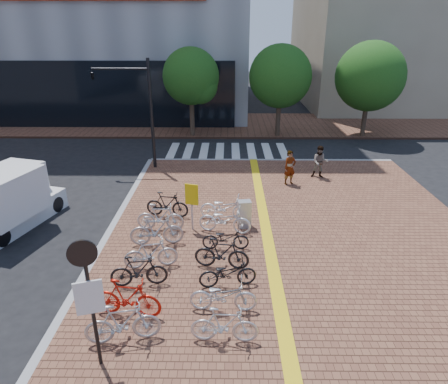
{
  "coord_description": "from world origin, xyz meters",
  "views": [
    {
      "loc": [
        0.53,
        -10.15,
        7.45
      ],
      "look_at": [
        0.37,
        4.4,
        1.3
      ],
      "focal_mm": 32.0,
      "sensor_mm": 36.0,
      "label": 1
    }
  ],
  "objects_px": {
    "bike_2": "(139,271)",
    "bike_9": "(228,273)",
    "pedestrian_a": "(290,168)",
    "bike_8": "(223,295)",
    "bike_5": "(160,217)",
    "bike_10": "(222,253)",
    "bike_1": "(127,298)",
    "utility_box": "(244,214)",
    "bike_11": "(226,238)",
    "bike_0": "(123,323)",
    "bike_12": "(225,220)",
    "box_truck": "(9,199)",
    "bike_6": "(167,204)",
    "traffic_light_pole": "(124,94)",
    "bike_3": "(151,253)",
    "bike_13": "(225,208)",
    "notice_sign": "(89,290)",
    "bike_4": "(157,230)",
    "pedestrian_b": "(320,162)",
    "bike_7": "(224,325)",
    "yellow_sign": "(191,199)"
  },
  "relations": [
    {
      "from": "bike_5",
      "to": "bike_10",
      "type": "relative_size",
      "value": 1.01
    },
    {
      "from": "pedestrian_a",
      "to": "notice_sign",
      "type": "relative_size",
      "value": 0.51
    },
    {
      "from": "bike_3",
      "to": "bike_5",
      "type": "xyz_separation_m",
      "value": [
        -0.1,
        2.55,
        0.02
      ]
    },
    {
      "from": "bike_6",
      "to": "bike_11",
      "type": "relative_size",
      "value": 1.09
    },
    {
      "from": "bike_3",
      "to": "traffic_light_pole",
      "type": "bearing_deg",
      "value": 4.69
    },
    {
      "from": "bike_0",
      "to": "bike_11",
      "type": "height_order",
      "value": "bike_0"
    },
    {
      "from": "bike_2",
      "to": "bike_6",
      "type": "bearing_deg",
      "value": -9.55
    },
    {
      "from": "bike_2",
      "to": "bike_9",
      "type": "xyz_separation_m",
      "value": [
        2.65,
        0.01,
        -0.06
      ]
    },
    {
      "from": "utility_box",
      "to": "bike_11",
      "type": "bearing_deg",
      "value": -112.79
    },
    {
      "from": "bike_9",
      "to": "bike_0",
      "type": "bearing_deg",
      "value": 122.72
    },
    {
      "from": "bike_4",
      "to": "bike_13",
      "type": "bearing_deg",
      "value": -56.34
    },
    {
      "from": "bike_2",
      "to": "box_truck",
      "type": "bearing_deg",
      "value": 47.76
    },
    {
      "from": "box_truck",
      "to": "bike_2",
      "type": "bearing_deg",
      "value": -34.86
    },
    {
      "from": "bike_1",
      "to": "pedestrian_a",
      "type": "xyz_separation_m",
      "value": [
        5.67,
        9.69,
        0.29
      ]
    },
    {
      "from": "pedestrian_a",
      "to": "box_truck",
      "type": "relative_size",
      "value": 0.37
    },
    {
      "from": "bike_6",
      "to": "bike_13",
      "type": "xyz_separation_m",
      "value": [
        2.34,
        -0.25,
        -0.01
      ]
    },
    {
      "from": "bike_3",
      "to": "bike_1",
      "type": "bearing_deg",
      "value": 163.15
    },
    {
      "from": "bike_2",
      "to": "bike_10",
      "type": "distance_m",
      "value": 2.64
    },
    {
      "from": "bike_9",
      "to": "bike_7",
      "type": "bearing_deg",
      "value": 168.88
    },
    {
      "from": "bike_12",
      "to": "traffic_light_pole",
      "type": "xyz_separation_m",
      "value": [
        -5.24,
        7.44,
        3.44
      ]
    },
    {
      "from": "bike_0",
      "to": "bike_3",
      "type": "bearing_deg",
      "value": -12.82
    },
    {
      "from": "bike_8",
      "to": "traffic_light_pole",
      "type": "xyz_separation_m",
      "value": [
        -5.24,
        11.9,
        3.47
      ]
    },
    {
      "from": "yellow_sign",
      "to": "bike_4",
      "type": "bearing_deg",
      "value": -135.7
    },
    {
      "from": "bike_9",
      "to": "traffic_light_pole",
      "type": "xyz_separation_m",
      "value": [
        -5.36,
        10.79,
        3.5
      ]
    },
    {
      "from": "bike_12",
      "to": "box_truck",
      "type": "relative_size",
      "value": 0.43
    },
    {
      "from": "bike_7",
      "to": "utility_box",
      "type": "height_order",
      "value": "utility_box"
    },
    {
      "from": "bike_11",
      "to": "yellow_sign",
      "type": "xyz_separation_m",
      "value": [
        -1.28,
        1.41,
        0.87
      ]
    },
    {
      "from": "bike_0",
      "to": "bike_10",
      "type": "height_order",
      "value": "bike_0"
    },
    {
      "from": "bike_1",
      "to": "bike_5",
      "type": "relative_size",
      "value": 1.04
    },
    {
      "from": "bike_0",
      "to": "pedestrian_b",
      "type": "height_order",
      "value": "pedestrian_b"
    },
    {
      "from": "pedestrian_b",
      "to": "notice_sign",
      "type": "height_order",
      "value": "notice_sign"
    },
    {
      "from": "bike_0",
      "to": "bike_10",
      "type": "relative_size",
      "value": 1.04
    },
    {
      "from": "bike_3",
      "to": "bike_10",
      "type": "xyz_separation_m",
      "value": [
        2.27,
        -0.0,
        0.02
      ]
    },
    {
      "from": "bike_11",
      "to": "pedestrian_b",
      "type": "distance_m",
      "value": 8.6
    },
    {
      "from": "pedestrian_a",
      "to": "bike_8",
      "type": "bearing_deg",
      "value": -130.96
    },
    {
      "from": "bike_0",
      "to": "bike_10",
      "type": "distance_m",
      "value": 4.04
    },
    {
      "from": "pedestrian_a",
      "to": "bike_10",
      "type": "bearing_deg",
      "value": -136.1
    },
    {
      "from": "bike_2",
      "to": "bike_13",
      "type": "xyz_separation_m",
      "value": [
        2.51,
        4.44,
        0.01
      ]
    },
    {
      "from": "bike_6",
      "to": "pedestrian_a",
      "type": "relative_size",
      "value": 1.04
    },
    {
      "from": "bike_9",
      "to": "bike_10",
      "type": "bearing_deg",
      "value": 2.11
    },
    {
      "from": "bike_0",
      "to": "box_truck",
      "type": "xyz_separation_m",
      "value": [
        -5.98,
        6.4,
        0.45
      ]
    },
    {
      "from": "bike_2",
      "to": "bike_9",
      "type": "distance_m",
      "value": 2.65
    },
    {
      "from": "bike_4",
      "to": "bike_6",
      "type": "distance_m",
      "value": 2.27
    },
    {
      "from": "bike_11",
      "to": "bike_12",
      "type": "distance_m",
      "value": 1.22
    },
    {
      "from": "bike_9",
      "to": "utility_box",
      "type": "bearing_deg",
      "value": -18.61
    },
    {
      "from": "notice_sign",
      "to": "yellow_sign",
      "type": "bearing_deg",
      "value": 76.46
    },
    {
      "from": "bike_8",
      "to": "box_truck",
      "type": "bearing_deg",
      "value": 59.75
    },
    {
      "from": "bike_5",
      "to": "pedestrian_b",
      "type": "distance_m",
      "value": 9.26
    },
    {
      "from": "bike_9",
      "to": "traffic_light_pole",
      "type": "height_order",
      "value": "traffic_light_pole"
    },
    {
      "from": "bike_13",
      "to": "notice_sign",
      "type": "distance_m",
      "value": 8.15
    }
  ]
}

